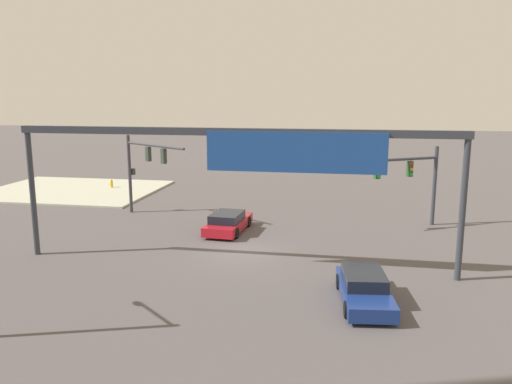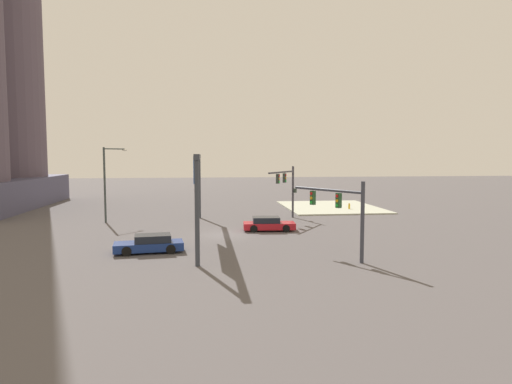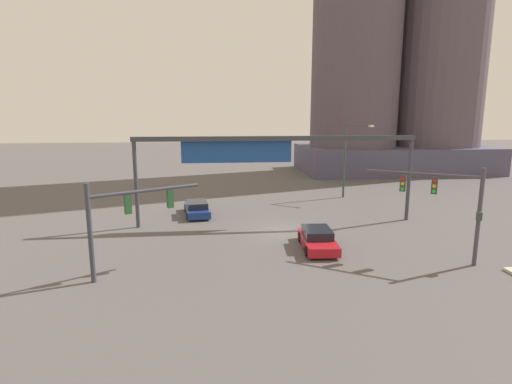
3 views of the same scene
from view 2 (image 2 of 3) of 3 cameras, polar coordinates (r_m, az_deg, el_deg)
name	(u,v)px [view 2 (image 2 of 3)]	position (r m, az deg, el deg)	size (l,w,h in m)	color
ground_plane	(226,235)	(37.36, -3.84, -5.45)	(192.80, 192.80, 0.00)	#544F50
sidewalk_corner	(330,207)	(57.08, 9.46, -1.90)	(14.17, 11.34, 0.15)	#B7BBA4
traffic_signal_near_corner	(287,183)	(45.74, 3.99, 1.12)	(5.25, 3.79, 5.43)	#3E3D46
traffic_signal_opposite_side	(341,206)	(28.94, 10.83, -1.79)	(5.28, 3.23, 5.00)	#363945
streetlamp_curved_arm	(108,178)	(46.16, -18.37, 1.72)	(2.32, 2.04, 7.36)	#394340
overhead_sign_gantry	(198,168)	(35.99, -7.46, 3.05)	(21.11, 0.43, 6.65)	#343942
sedan_car_approaching	(268,224)	(39.23, 1.58, -4.10)	(2.20, 4.59, 1.21)	#B21823
sedan_car_waiting_far	(150,244)	(31.35, -13.36, -6.46)	(2.35, 4.77, 1.21)	navy
fire_hydrant_on_curb	(349,206)	(54.82, 11.79, -1.78)	(0.33, 0.22, 0.71)	gold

